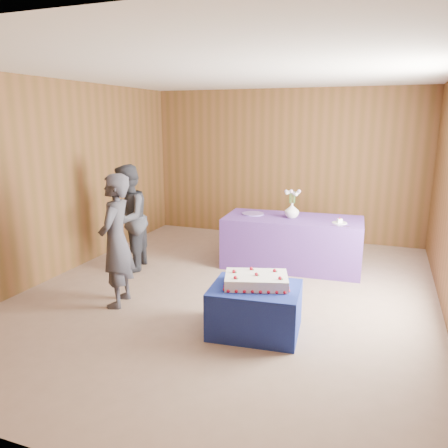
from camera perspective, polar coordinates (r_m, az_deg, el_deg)
The scene contains 13 objects.
ground at distance 5.64m, azimuth 0.58°, elevation -9.04°, with size 6.00×6.00×0.00m, color #8A6F5F.
room_shell at distance 5.22m, azimuth 0.63°, elevation 9.56°, with size 5.04×6.04×2.72m.
cake_table at distance 4.61m, azimuth 4.08°, elevation -11.07°, with size 0.90×0.70×0.50m, color navy.
serving_table at distance 6.60m, azimuth 8.91°, elevation -2.37°, with size 2.00×0.90×0.75m, color #512F83.
sheet_cake at distance 4.52m, azimuth 4.24°, elevation -7.32°, with size 0.76×0.62×0.15m.
vase at distance 6.48m, azimuth 8.85°, elevation 1.76°, with size 0.21×0.21×0.22m, color silver.
flower_spray at distance 6.43m, azimuth 8.94°, elevation 4.06°, with size 0.24×0.24×0.18m.
platter at distance 6.66m, azimuth 3.79°, elevation 1.34°, with size 0.33×0.33×0.02m, color #6E53A6.
plate at distance 6.29m, azimuth 14.86°, elevation 0.14°, with size 0.21×0.21×0.01m, color silver.
cake_slice at distance 6.29m, azimuth 14.88°, elevation 0.45°, with size 0.08×0.08×0.07m.
knife at distance 6.13m, azimuth 14.93°, elevation -0.26°, with size 0.26×0.02×0.00m, color silver.
guest_left at distance 5.23m, azimuth -13.93°, elevation -2.16°, with size 0.57×0.38×1.57m, color #33323C.
guest_right at distance 6.42m, azimuth -12.50°, elevation 0.69°, with size 0.75×0.59×1.55m, color #34353E.
Camera 1 is at (1.77, -4.90, 2.17)m, focal length 35.00 mm.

